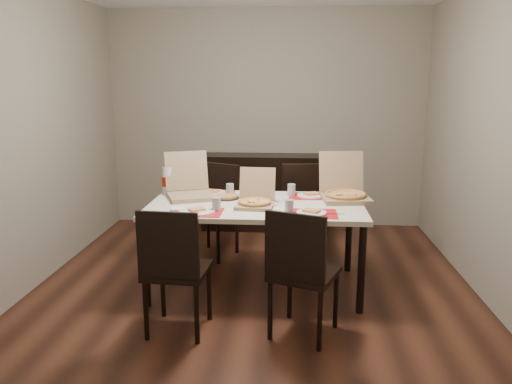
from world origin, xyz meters
TOP-DOWN VIEW (x-y plane):
  - ground at (0.00, 0.00)m, footprint 3.80×4.00m
  - room_walls at (0.00, 0.43)m, footprint 3.84×4.02m
  - sideboard at (0.00, 1.78)m, footprint 1.50×0.40m
  - dining_table at (0.02, -0.01)m, footprint 1.80×1.00m
  - chair_near_left at (-0.48, -0.89)m, footprint 0.45×0.45m
  - chair_near_right at (0.39, -0.88)m, footprint 0.55×0.55m
  - chair_far_left at (-0.45, 0.83)m, footprint 0.56×0.56m
  - chair_far_right at (0.44, 0.87)m, footprint 0.46×0.46m
  - setting_near_left at (-0.40, -0.32)m, footprint 0.47×0.30m
  - setting_near_right at (0.43, -0.31)m, footprint 0.47×0.30m
  - setting_far_left at (-0.38, 0.32)m, footprint 0.46×0.30m
  - setting_far_right at (0.45, 0.29)m, footprint 0.45×0.30m
  - napkin_loose at (0.13, -0.07)m, footprint 0.16×0.15m
  - pizza_box_center at (0.02, -0.11)m, footprint 0.32×0.36m
  - pizza_box_right at (0.78, 0.19)m, footprint 0.44×0.48m
  - pizza_box_left at (-0.58, 0.18)m, footprint 0.52×0.54m
  - faina_plate at (-0.25, 0.15)m, footprint 0.22×0.22m
  - dip_bowl at (0.08, 0.13)m, footprint 0.13×0.13m
  - soda_bottle at (-0.81, 0.29)m, footprint 0.10×0.10m

SIDE VIEW (x-z plane):
  - ground at x=0.00m, z-range -0.02..0.00m
  - sideboard at x=0.00m, z-range 0.00..0.90m
  - chair_near_left at x=-0.48m, z-range 0.05..0.98m
  - chair_near_right at x=0.39m, z-range 0.05..0.98m
  - chair_far_left at x=-0.45m, z-range 0.05..0.98m
  - chair_far_right at x=0.44m, z-range 0.05..0.98m
  - dining_table at x=0.02m, z-range 0.31..1.06m
  - napkin_loose at x=0.13m, z-range 0.75..0.77m
  - faina_plate at x=-0.25m, z-range 0.75..0.78m
  - dip_bowl at x=0.08m, z-range 0.75..0.78m
  - setting_near_left at x=-0.40m, z-range 0.71..0.82m
  - setting_far_left at x=-0.38m, z-range 0.72..0.83m
  - setting_far_right at x=0.45m, z-range 0.72..0.83m
  - setting_near_right at x=0.43m, z-range 0.72..0.83m
  - pizza_box_center at x=0.02m, z-range 0.65..0.95m
  - pizza_box_right at x=0.78m, z-range 0.61..1.01m
  - pizza_box_left at x=-0.58m, z-range 0.62..1.01m
  - soda_bottle at x=-0.81m, z-range 0.73..1.02m
  - room_walls at x=0.00m, z-range 0.42..3.04m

